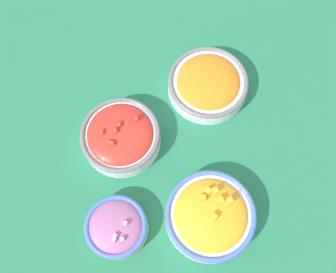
% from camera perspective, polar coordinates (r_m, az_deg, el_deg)
% --- Properties ---
extents(ground_plane, '(3.00, 3.00, 0.00)m').
position_cam_1_polar(ground_plane, '(0.89, 0.00, -0.66)').
color(ground_plane, '#23704C').
extents(bowl_cherry_tomatoes, '(0.18, 0.18, 0.07)m').
position_cam_1_polar(bowl_cherry_tomatoes, '(0.87, -7.21, 0.07)').
color(bowl_cherry_tomatoes, silver).
rests_on(bowl_cherry_tomatoes, ground_plane).
extents(bowl_squash, '(0.19, 0.19, 0.08)m').
position_cam_1_polar(bowl_squash, '(0.82, 6.44, -11.88)').
color(bowl_squash, silver).
rests_on(bowl_squash, ground_plane).
extents(bowl_carrots, '(0.20, 0.20, 0.06)m').
position_cam_1_polar(bowl_carrots, '(0.93, 6.10, 8.03)').
color(bowl_carrots, silver).
rests_on(bowl_carrots, ground_plane).
extents(bowl_red_onion, '(0.14, 0.14, 0.06)m').
position_cam_1_polar(bowl_red_onion, '(0.83, -7.90, -13.47)').
color(bowl_red_onion, beige).
rests_on(bowl_red_onion, ground_plane).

